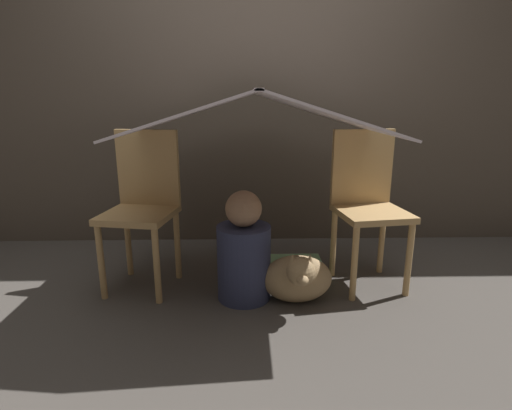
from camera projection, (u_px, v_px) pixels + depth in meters
ground_plane at (257, 299)px, 2.25m from camera, size 8.80×8.80×0.00m
wall_back at (253, 77)px, 2.92m from camera, size 7.00×0.05×2.50m
chair_left at (143, 202)px, 2.33m from camera, size 0.44×0.44×0.92m
chair_right at (367, 201)px, 2.36m from camera, size 0.43×0.43×0.92m
sheet_canopy at (256, 111)px, 2.15m from camera, size 1.35×1.12×0.22m
person_front at (244, 253)px, 2.21m from camera, size 0.30×0.30×0.62m
dog at (297, 278)px, 2.17m from camera, size 0.39×0.35×0.34m
floor_cushion at (290, 271)px, 2.50m from camera, size 0.41×0.33×0.10m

